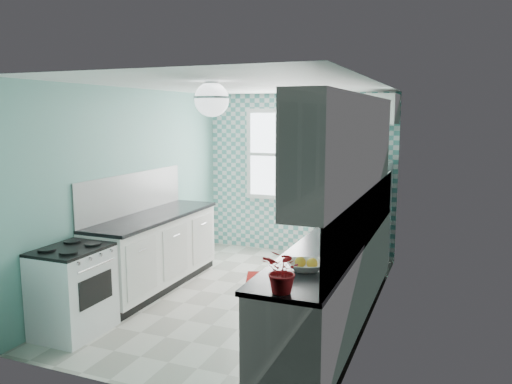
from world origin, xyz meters
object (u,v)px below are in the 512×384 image
at_px(fruit_bowl, 306,266).
at_px(potted_plant, 284,271).
at_px(ceiling_light, 212,99).
at_px(stove, 73,289).
at_px(fridge, 365,215).
at_px(microwave, 367,153).
at_px(sink, 354,222).

xyz_separation_m(fruit_bowl, potted_plant, (0.00, -0.55, 0.12)).
relative_size(ceiling_light, stove, 0.41).
relative_size(fridge, microwave, 3.12).
bearing_deg(fridge, microwave, 53.26).
bearing_deg(fridge, sink, -87.21).
bearing_deg(microwave, fridge, 51.64).
distance_m(sink, potted_plant, 2.55).
relative_size(ceiling_light, microwave, 0.72).
relative_size(sink, microwave, 1.10).
bearing_deg(microwave, fruit_bowl, 88.69).
relative_size(fridge, fruit_bowl, 5.06).
relative_size(fridge, stove, 1.76).
distance_m(fridge, stove, 4.05).
distance_m(fruit_bowl, potted_plant, 0.57).
distance_m(fridge, microwave, 0.89).
distance_m(ceiling_light, stove, 2.34).
height_order(fridge, stove, fridge).
height_order(sink, potted_plant, sink).
bearing_deg(potted_plant, fruit_bowl, 90.00).
relative_size(fridge, potted_plant, 4.72).
xyz_separation_m(fridge, microwave, (0.00, 0.00, 0.89)).
relative_size(fridge, sink, 2.85).
bearing_deg(sink, stove, -137.81).
bearing_deg(potted_plant, ceiling_light, 132.60).
height_order(sink, microwave, microwave).
bearing_deg(ceiling_light, sink, 45.75).
bearing_deg(microwave, potted_plant, 88.46).
xyz_separation_m(fridge, sink, (0.09, -1.34, 0.17)).
xyz_separation_m(fruit_bowl, microwave, (-0.09, 3.33, 0.67)).
xyz_separation_m(ceiling_light, fridge, (1.11, 2.57, -1.57)).
bearing_deg(fruit_bowl, sink, 89.88).
xyz_separation_m(stove, potted_plant, (2.40, -0.57, 0.65)).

